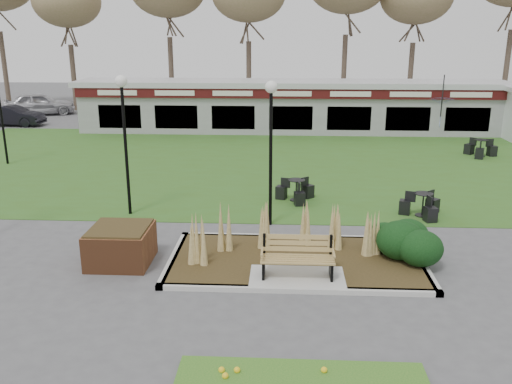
{
  "coord_description": "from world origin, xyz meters",
  "views": [
    {
      "loc": [
        -0.35,
        -11.4,
        5.6
      ],
      "look_at": [
        -1.06,
        2.0,
        1.61
      ],
      "focal_mm": 38.0,
      "sensor_mm": 36.0,
      "label": 1
    }
  ],
  "objects_px": {
    "bistro_set_c": "(422,208)",
    "food_pavilion": "(291,106)",
    "car_black": "(13,116)",
    "bistro_set_b": "(296,193)",
    "lamp_post_mid_right": "(271,122)",
    "brick_planter": "(121,245)",
    "patio_umbrella": "(441,112)",
    "lamp_post_mid_left": "(123,115)",
    "car_silver": "(39,104)",
    "bistro_set_d": "(480,151)",
    "park_bench": "(297,256)"
  },
  "relations": [
    {
      "from": "bistro_set_c",
      "to": "food_pavilion",
      "type": "bearing_deg",
      "value": 105.06
    },
    {
      "from": "car_black",
      "to": "bistro_set_b",
      "type": "bearing_deg",
      "value": -127.65
    },
    {
      "from": "lamp_post_mid_right",
      "to": "car_black",
      "type": "height_order",
      "value": "lamp_post_mid_right"
    },
    {
      "from": "brick_planter",
      "to": "patio_umbrella",
      "type": "xyz_separation_m",
      "value": [
        12.4,
        17.0,
        0.99
      ]
    },
    {
      "from": "lamp_post_mid_left",
      "to": "bistro_set_c",
      "type": "distance_m",
      "value": 9.7
    },
    {
      "from": "food_pavilion",
      "to": "car_silver",
      "type": "distance_m",
      "value": 18.2
    },
    {
      "from": "bistro_set_d",
      "to": "patio_umbrella",
      "type": "relative_size",
      "value": 0.63
    },
    {
      "from": "park_bench",
      "to": "bistro_set_c",
      "type": "distance_m",
      "value": 6.24
    },
    {
      "from": "food_pavilion",
      "to": "lamp_post_mid_left",
      "type": "height_order",
      "value": "lamp_post_mid_left"
    },
    {
      "from": "food_pavilion",
      "to": "patio_umbrella",
      "type": "height_order",
      "value": "food_pavilion"
    },
    {
      "from": "bistro_set_d",
      "to": "bistro_set_c",
      "type": "bearing_deg",
      "value": -118.42
    },
    {
      "from": "car_black",
      "to": "lamp_post_mid_right",
      "type": "bearing_deg",
      "value": -133.45
    },
    {
      "from": "park_bench",
      "to": "car_black",
      "type": "bearing_deg",
      "value": 129.42
    },
    {
      "from": "park_bench",
      "to": "car_silver",
      "type": "distance_m",
      "value": 30.59
    },
    {
      "from": "park_bench",
      "to": "bistro_set_b",
      "type": "height_order",
      "value": "park_bench"
    },
    {
      "from": "food_pavilion",
      "to": "bistro_set_c",
      "type": "distance_m",
      "value": 15.54
    },
    {
      "from": "lamp_post_mid_right",
      "to": "bistro_set_d",
      "type": "distance_m",
      "value": 13.89
    },
    {
      "from": "lamp_post_mid_left",
      "to": "car_black",
      "type": "distance_m",
      "value": 20.28
    },
    {
      "from": "patio_umbrella",
      "to": "bistro_set_b",
      "type": "bearing_deg",
      "value": -124.32
    },
    {
      "from": "park_bench",
      "to": "food_pavilion",
      "type": "height_order",
      "value": "food_pavilion"
    },
    {
      "from": "bistro_set_c",
      "to": "patio_umbrella",
      "type": "relative_size",
      "value": 0.58
    },
    {
      "from": "food_pavilion",
      "to": "patio_umbrella",
      "type": "relative_size",
      "value": 10.5
    },
    {
      "from": "car_black",
      "to": "lamp_post_mid_left",
      "type": "bearing_deg",
      "value": -141.24
    },
    {
      "from": "brick_planter",
      "to": "bistro_set_d",
      "type": "distance_m",
      "value": 18.31
    },
    {
      "from": "bistro_set_c",
      "to": "car_black",
      "type": "relative_size",
      "value": 0.36
    },
    {
      "from": "park_bench",
      "to": "car_silver",
      "type": "height_order",
      "value": "car_silver"
    },
    {
      "from": "food_pavilion",
      "to": "car_black",
      "type": "xyz_separation_m",
      "value": [
        -17.06,
        1.04,
        -0.86
      ]
    },
    {
      "from": "brick_planter",
      "to": "car_black",
      "type": "relative_size",
      "value": 0.4
    },
    {
      "from": "food_pavilion",
      "to": "lamp_post_mid_right",
      "type": "distance_m",
      "value": 16.07
    },
    {
      "from": "lamp_post_mid_left",
      "to": "car_silver",
      "type": "bearing_deg",
      "value": 120.33
    },
    {
      "from": "bistro_set_b",
      "to": "car_black",
      "type": "relative_size",
      "value": 0.36
    },
    {
      "from": "brick_planter",
      "to": "park_bench",
      "type": "bearing_deg",
      "value": -9.69
    },
    {
      "from": "brick_planter",
      "to": "car_black",
      "type": "height_order",
      "value": "car_black"
    },
    {
      "from": "bistro_set_d",
      "to": "car_silver",
      "type": "height_order",
      "value": "car_silver"
    },
    {
      "from": "patio_umbrella",
      "to": "park_bench",
      "type": "bearing_deg",
      "value": -114.26
    },
    {
      "from": "food_pavilion",
      "to": "patio_umbrella",
      "type": "bearing_deg",
      "value": -13.79
    },
    {
      "from": "food_pavilion",
      "to": "car_silver",
      "type": "relative_size",
      "value": 5.3
    },
    {
      "from": "brick_planter",
      "to": "food_pavilion",
      "type": "relative_size",
      "value": 0.06
    },
    {
      "from": "car_silver",
      "to": "bistro_set_b",
      "type": "bearing_deg",
      "value": -161.42
    },
    {
      "from": "park_bench",
      "to": "food_pavilion",
      "type": "relative_size",
      "value": 0.07
    },
    {
      "from": "lamp_post_mid_left",
      "to": "car_silver",
      "type": "xyz_separation_m",
      "value": [
        -12.12,
        20.72,
        -2.38
      ]
    },
    {
      "from": "park_bench",
      "to": "lamp_post_mid_right",
      "type": "height_order",
      "value": "lamp_post_mid_right"
    },
    {
      "from": "brick_planter",
      "to": "food_pavilion",
      "type": "xyz_separation_m",
      "value": [
        4.4,
        18.96,
        1.0
      ]
    },
    {
      "from": "bistro_set_d",
      "to": "car_black",
      "type": "distance_m",
      "value": 26.82
    },
    {
      "from": "car_silver",
      "to": "car_black",
      "type": "bearing_deg",
      "value": 159.79
    },
    {
      "from": "park_bench",
      "to": "car_silver",
      "type": "xyz_separation_m",
      "value": [
        -17.34,
        25.2,
        0.2
      ]
    },
    {
      "from": "bistro_set_b",
      "to": "bistro_set_c",
      "type": "bearing_deg",
      "value": -19.76
    },
    {
      "from": "brick_planter",
      "to": "lamp_post_mid_left",
      "type": "distance_m",
      "value": 4.68
    },
    {
      "from": "lamp_post_mid_right",
      "to": "patio_umbrella",
      "type": "bearing_deg",
      "value": 58.06
    },
    {
      "from": "park_bench",
      "to": "bistro_set_b",
      "type": "bearing_deg",
      "value": 89.16
    }
  ]
}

